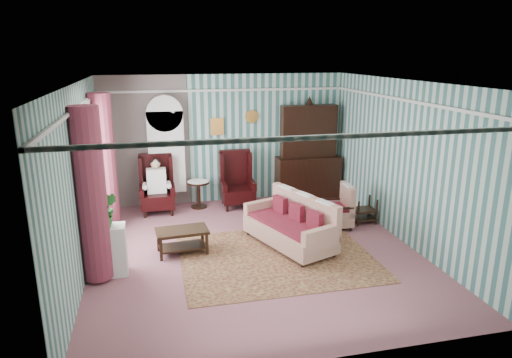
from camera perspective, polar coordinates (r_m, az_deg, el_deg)
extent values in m
plane|color=#884F57|center=(8.05, -0.10, -9.08)|extent=(6.00, 6.00, 0.00)
cube|color=#376562|center=(10.44, -3.79, 5.00)|extent=(5.50, 0.02, 2.90)
cube|color=#376562|center=(4.84, 7.92, -7.80)|extent=(5.50, 0.02, 2.90)
cube|color=#376562|center=(7.47, -21.13, -0.30)|extent=(0.02, 6.00, 2.90)
cube|color=#376562|center=(8.59, 18.10, 1.95)|extent=(0.02, 6.00, 2.90)
cube|color=white|center=(7.34, -0.11, 11.99)|extent=(5.50, 6.00, 0.02)
cube|color=#8F495D|center=(10.31, -13.73, 4.45)|extent=(1.90, 0.01, 2.90)
cube|color=silver|center=(7.37, -0.11, 9.27)|extent=(5.50, 6.00, 0.05)
cube|color=white|center=(8.02, -20.43, 1.54)|extent=(0.04, 1.50, 1.90)
cylinder|color=maroon|center=(7.04, -19.92, -1.96)|extent=(0.44, 0.44, 2.60)
cylinder|color=maroon|center=(9.06, -18.47, 1.95)|extent=(0.44, 0.44, 2.60)
cube|color=#CB8136|center=(10.33, -4.89, 6.55)|extent=(0.30, 0.03, 0.38)
cube|color=silver|center=(10.23, -11.10, 2.63)|extent=(0.80, 0.28, 2.24)
cube|color=black|center=(10.69, 6.60, 3.70)|extent=(1.50, 0.56, 2.36)
cube|color=black|center=(9.97, -12.30, -0.72)|extent=(0.76, 0.80, 1.25)
cube|color=black|center=(10.13, -2.36, -0.11)|extent=(0.76, 0.80, 1.25)
cylinder|color=black|center=(10.25, -7.18, -1.93)|extent=(0.50, 0.50, 0.60)
cube|color=black|center=(9.54, 13.31, -3.77)|extent=(0.45, 0.38, 0.54)
cube|color=white|center=(7.49, -17.97, -8.51)|extent=(0.55, 0.35, 0.80)
cube|color=#4E1A1B|center=(7.85, 2.56, -9.71)|extent=(3.20, 2.60, 0.01)
cube|color=beige|center=(8.13, 4.17, -4.90)|extent=(1.58, 2.08, 1.04)
cube|color=beige|center=(9.09, 9.78, -2.77)|extent=(0.90, 0.77, 1.07)
cube|color=black|center=(8.03, -9.19, -7.68)|extent=(0.92, 0.58, 0.43)
imported|color=#245B1C|center=(7.22, -18.33, -4.31)|extent=(0.46, 0.44, 0.40)
imported|color=#22591C|center=(7.35, -18.06, -3.51)|extent=(0.30, 0.25, 0.51)
imported|color=#1F4C17|center=(7.33, -18.66, -3.94)|extent=(0.29, 0.29, 0.42)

